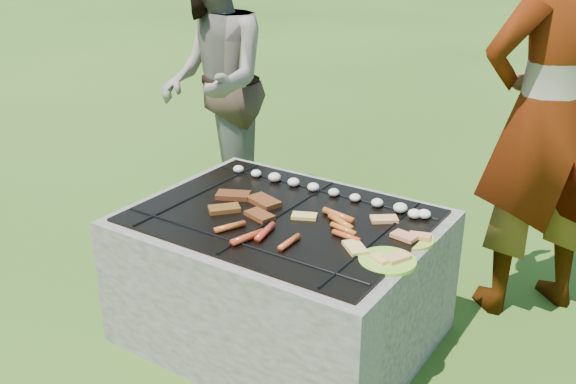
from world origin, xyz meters
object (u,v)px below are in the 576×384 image
object	(u,v)px
fire_pit	(282,280)
bystander	(213,84)
plate_far	(411,238)
plate_near	(388,260)
cook	(549,118)

from	to	relation	value
fire_pit	bystander	size ratio (longest dim) A/B	0.75
bystander	plate_far	bearing A→B (deg)	23.17
plate_far	plate_near	bearing A→B (deg)	-89.26
bystander	cook	bearing A→B (deg)	48.36
plate_far	bystander	bearing A→B (deg)	154.42
fire_pit	cook	world-z (taller)	cook
bystander	plate_near	bearing A→B (deg)	17.49
bystander	fire_pit	bearing A→B (deg)	9.90
plate_near	cook	distance (m)	1.11
plate_far	plate_near	size ratio (longest dim) A/B	1.01
plate_far	cook	bearing A→B (deg)	69.06
plate_near	bystander	bearing A→B (deg)	148.75
plate_far	bystander	xyz separation A→B (m)	(-1.67, 0.80, 0.26)
plate_near	fire_pit	bearing A→B (deg)	167.94
plate_far	cook	world-z (taller)	cook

